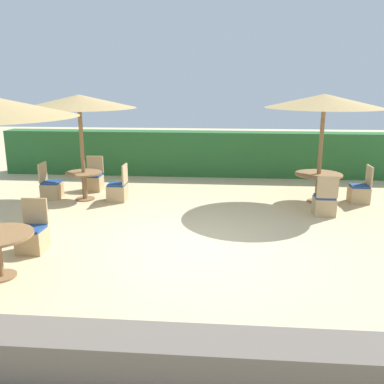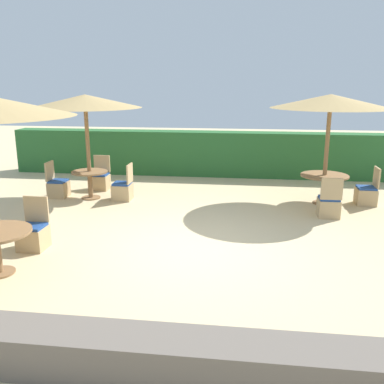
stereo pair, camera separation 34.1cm
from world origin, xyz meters
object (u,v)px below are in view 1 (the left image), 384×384
Objects in this scene: parasol_back_left at (79,102)px; patio_chair_back_left_east at (118,191)px; round_table_back_right at (318,179)px; parasol_back_right at (324,101)px; patio_chair_back_right_south at (324,204)px; patio_chair_back_right_east at (360,192)px; patio_chair_back_left_west at (51,189)px; patio_chair_front_left_north at (32,237)px; patio_chair_back_left_north at (94,181)px; round_table_back_left at (84,179)px.

parasol_back_left reaches higher than patio_chair_back_left_east.
round_table_back_right is 6.16m from parasol_back_left.
parasol_back_left is (-5.87, -0.27, -0.02)m from parasol_back_right.
patio_chair_back_right_south and patio_chair_back_right_east have the same top height.
patio_chair_back_left_west is at bearing 88.15° from patio_chair_back_left_east.
patio_chair_back_left_west is at bearing -177.91° from round_table_back_right.
patio_chair_back_left_east is (0.68, 3.38, 0.00)m from patio_chair_front_left_north.
patio_chair_back_left_east is (-5.00, -0.30, -2.21)m from parasol_back_right.
parasol_back_right is 1.89m from round_table_back_right.
patio_chair_back_right_east is 7.80m from patio_chair_back_left_west.
patio_chair_back_left_north is at bearing 163.23° from patio_chair_back_right_south.
patio_chair_back_left_north is at bearing 173.48° from round_table_back_right.
patio_chair_back_right_south is at bearing -93.05° from parasol_back_right.
patio_chair_back_left_north is at bearing 138.06° from patio_chair_back_left_west.
patio_chair_back_left_east is at bearing -2.42° from parasol_back_left.
patio_chair_back_right_east is 1.02× the size of round_table_back_left.
patio_chair_front_left_north is 1.00× the size of patio_chair_back_left_north.
patio_chair_back_right_south and patio_chair_back_left_east have the same top height.
parasol_back_right reaches higher than patio_chair_back_left_north.
parasol_back_right is 3.02× the size of patio_chair_back_right_east.
parasol_back_right is 3.08× the size of round_table_back_left.
round_table_back_left is 0.91m from patio_chair_back_left_east.
round_table_back_left is (-5.87, -0.27, -0.06)m from round_table_back_right.
round_table_back_right is at bearing -135.00° from parasol_back_right.
patio_chair_back_right_south is at bearing -8.08° from round_table_back_left.
parasol_back_right is (5.67, 3.68, 2.21)m from patio_chair_front_left_north.
patio_chair_front_left_north is at bearing 119.02° from patio_chair_back_right_east.
round_table_back_right is 1.14m from patio_chair_back_right_south.
patio_chair_back_left_east and patio_chair_back_left_north have the same top height.
patio_chair_back_right_east is (1.04, 0.04, -0.32)m from round_table_back_right.
patio_chair_front_left_north reaches higher than round_table_back_left.
round_table_back_right is at bearing -86.52° from patio_chair_back_left_east.
parasol_back_right reaches higher than patio_chair_back_right_south.
parasol_back_left reaches higher than patio_chair_front_left_north.
patio_chair_front_left_north is 6.77m from round_table_back_right.
patio_chair_back_left_north is at bearing 173.48° from parasol_back_right.
round_table_back_right is 1.24× the size of patio_chair_back_left_north.
patio_chair_back_right_east is at bearing 174.76° from patio_chair_back_left_north.
patio_chair_back_right_east is (1.04, 0.04, -2.21)m from parasol_back_right.
patio_chair_back_right_south is (-0.06, -1.09, -0.32)m from round_table_back_right.
patio_chair_back_left_north is (-0.93, 0.98, 0.00)m from patio_chair_back_left_east.
patio_chair_back_left_west is at bearing 178.71° from round_table_back_left.
patio_chair_back_right_east is (6.71, 3.72, 0.00)m from patio_chair_front_left_north.
parasol_back_right is at bearing -147.00° from patio_chair_front_left_north.
round_table_back_right is 1.27× the size of round_table_back_left.
round_table_back_right is (5.67, 3.68, 0.32)m from patio_chair_front_left_north.
patio_chair_back_right_east and patio_chair_back_left_north have the same top height.
patio_chair_back_right_east is 0.34× the size of parasol_back_left.
parasol_back_right is 3.02× the size of patio_chair_back_left_east.
patio_chair_back_left_east is at bearing -176.52° from round_table_back_right.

